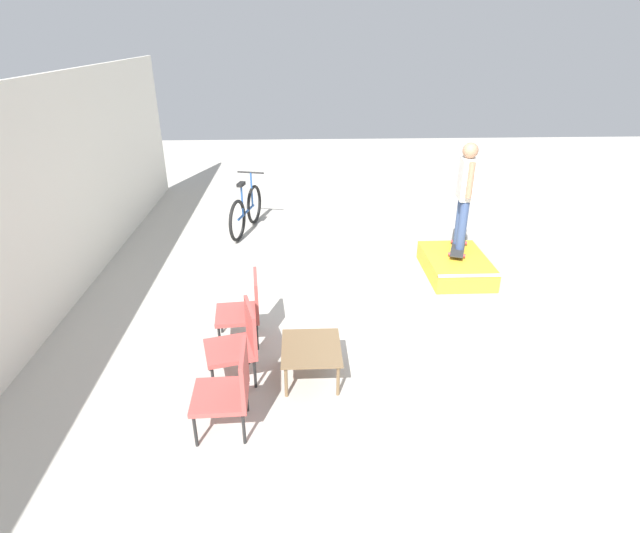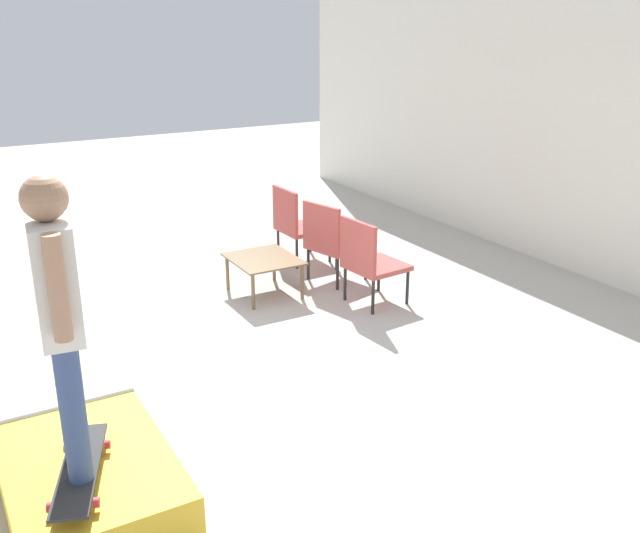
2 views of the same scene
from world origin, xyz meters
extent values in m
plane|color=#B7B2A8|center=(0.00, 0.00, 0.00)|extent=(24.00, 24.00, 0.00)
cube|color=white|center=(0.00, 4.55, 1.50)|extent=(12.00, 0.06, 3.00)
cube|color=gold|center=(1.07, -1.10, 0.15)|extent=(1.33, 0.93, 0.30)
cylinder|color=#B7B7BC|center=(0.40, -1.10, 0.30)|extent=(0.05, 0.93, 0.05)
cube|color=#2D2D2D|center=(1.27, -1.17, 0.39)|extent=(0.88, 0.48, 0.02)
cylinder|color=red|center=(1.56, -1.16, 0.35)|extent=(0.06, 0.05, 0.05)
cylinder|color=red|center=(1.49, -1.37, 0.35)|extent=(0.06, 0.05, 0.05)
cylinder|color=red|center=(1.06, -0.97, 0.35)|extent=(0.06, 0.05, 0.05)
cylinder|color=red|center=(0.98, -1.19, 0.35)|extent=(0.06, 0.05, 0.05)
cylinder|color=#384C7A|center=(1.16, -1.16, 0.78)|extent=(0.13, 0.13, 0.78)
cylinder|color=#384C7A|center=(1.38, -1.18, 0.78)|extent=(0.13, 0.13, 0.78)
cube|color=silver|center=(1.27, -1.17, 1.48)|extent=(0.40, 0.24, 0.62)
cylinder|color=#A87A5B|center=(1.03, -1.14, 1.53)|extent=(0.09, 0.09, 0.52)
cylinder|color=#A87A5B|center=(1.51, -1.20, 1.53)|extent=(0.09, 0.09, 0.52)
sphere|color=#A87A5B|center=(1.27, -1.17, 1.90)|extent=(0.23, 0.23, 0.23)
cube|color=brown|center=(-1.42, 1.23, 0.38)|extent=(0.73, 0.64, 0.02)
cylinder|color=brown|center=(-1.74, 0.96, 0.19)|extent=(0.04, 0.04, 0.37)
cylinder|color=brown|center=(-1.11, 0.96, 0.19)|extent=(0.04, 0.04, 0.37)
cylinder|color=brown|center=(-1.74, 1.50, 0.19)|extent=(0.04, 0.04, 0.37)
cylinder|color=brown|center=(-1.11, 1.50, 0.19)|extent=(0.04, 0.04, 0.37)
cylinder|color=black|center=(-1.96, 2.33, 0.18)|extent=(0.03, 0.03, 0.36)
cylinder|color=black|center=(-2.40, 2.32, 0.18)|extent=(0.03, 0.03, 0.36)
cylinder|color=black|center=(-1.95, 1.89, 0.18)|extent=(0.03, 0.03, 0.36)
cylinder|color=black|center=(-2.39, 1.88, 0.18)|extent=(0.03, 0.03, 0.36)
cube|color=#B74C47|center=(-2.17, 2.11, 0.38)|extent=(0.54, 0.54, 0.05)
cube|color=#B74C47|center=(-2.17, 1.87, 0.64)|extent=(0.52, 0.06, 0.47)
cylinder|color=black|center=(-1.27, 2.38, 0.18)|extent=(0.03, 0.03, 0.36)
cylinder|color=black|center=(-1.69, 2.26, 0.18)|extent=(0.03, 0.03, 0.36)
cylinder|color=black|center=(-1.15, 1.95, 0.18)|extent=(0.03, 0.03, 0.36)
cylinder|color=black|center=(-1.58, 1.84, 0.18)|extent=(0.03, 0.03, 0.36)
cube|color=#B74C47|center=(-1.42, 2.11, 0.38)|extent=(0.63, 0.63, 0.05)
cube|color=#B74C47|center=(-1.36, 1.87, 0.64)|extent=(0.51, 0.17, 0.47)
cylinder|color=black|center=(-0.47, 2.35, 0.18)|extent=(0.03, 0.03, 0.36)
cylinder|color=black|center=(-0.91, 2.30, 0.18)|extent=(0.03, 0.03, 0.36)
cylinder|color=black|center=(-0.43, 1.91, 0.18)|extent=(0.03, 0.03, 0.36)
cylinder|color=black|center=(-0.87, 1.87, 0.18)|extent=(0.03, 0.03, 0.36)
cube|color=#B74C47|center=(-0.67, 2.11, 0.38)|extent=(0.57, 0.57, 0.05)
cube|color=#B74C47|center=(-0.65, 1.87, 0.64)|extent=(0.52, 0.09, 0.47)
camera|label=1|loc=(-5.91, 1.33, 3.48)|focal=28.00mm
camera|label=2|loc=(4.79, -1.68, 2.73)|focal=40.00mm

